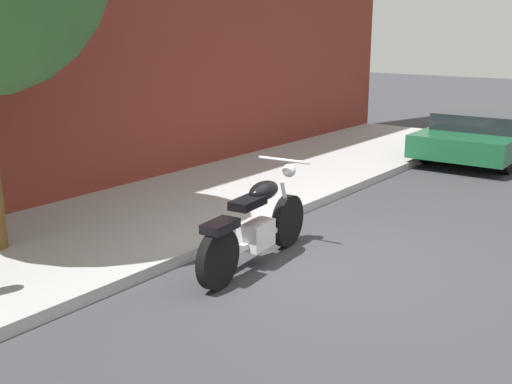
% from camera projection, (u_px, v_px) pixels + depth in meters
% --- Properties ---
extents(ground_plane, '(60.00, 60.00, 0.00)m').
position_uv_depth(ground_plane, '(317.00, 262.00, 7.40)').
color(ground_plane, '#38383D').
extents(sidewalk, '(19.26, 3.13, 0.14)m').
position_uv_depth(sidewalk, '(156.00, 215.00, 9.02)').
color(sidewalk, '#A5A5A5').
rests_on(sidewalk, ground).
extents(motorcycle, '(2.25, 0.70, 1.17)m').
position_uv_depth(motorcycle, '(256.00, 226.00, 7.18)').
color(motorcycle, black).
rests_on(motorcycle, ground).
extents(parked_car_green, '(4.51, 2.03, 1.03)m').
position_uv_depth(parked_car_green, '(486.00, 132.00, 13.32)').
color(parked_car_green, black).
rests_on(parked_car_green, ground).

